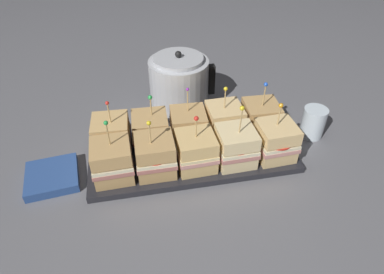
# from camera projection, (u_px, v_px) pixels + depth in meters

# --- Properties ---
(ground_plane) EXTENTS (6.00, 6.00, 0.00)m
(ground_plane) POSITION_uv_depth(u_px,v_px,m) (192.00, 157.00, 0.95)
(ground_plane) COLOR slate
(serving_platter) EXTENTS (0.55, 0.24, 0.02)m
(serving_platter) POSITION_uv_depth(u_px,v_px,m) (192.00, 154.00, 0.94)
(serving_platter) COLOR #232328
(serving_platter) RESTS_ON ground_plane
(sandwich_front_far_left) EXTENTS (0.10, 0.10, 0.17)m
(sandwich_front_far_left) POSITION_uv_depth(u_px,v_px,m) (112.00, 161.00, 0.84)
(sandwich_front_far_left) COLOR tan
(sandwich_front_far_left) RESTS_ON serving_platter
(sandwich_front_left) EXTENTS (0.10, 0.10, 0.16)m
(sandwich_front_left) POSITION_uv_depth(u_px,v_px,m) (155.00, 156.00, 0.85)
(sandwich_front_left) COLOR tan
(sandwich_front_left) RESTS_ON serving_platter
(sandwich_front_center) EXTENTS (0.10, 0.10, 0.16)m
(sandwich_front_center) POSITION_uv_depth(u_px,v_px,m) (196.00, 151.00, 0.87)
(sandwich_front_center) COLOR tan
(sandwich_front_center) RESTS_ON serving_platter
(sandwich_front_right) EXTENTS (0.10, 0.10, 0.18)m
(sandwich_front_right) POSITION_uv_depth(u_px,v_px,m) (236.00, 146.00, 0.88)
(sandwich_front_right) COLOR beige
(sandwich_front_right) RESTS_ON serving_platter
(sandwich_front_far_right) EXTENTS (0.10, 0.10, 0.16)m
(sandwich_front_far_right) POSITION_uv_depth(u_px,v_px,m) (276.00, 141.00, 0.90)
(sandwich_front_far_right) COLOR #DBB77A
(sandwich_front_far_right) RESTS_ON serving_platter
(sandwich_back_far_left) EXTENTS (0.10, 0.10, 0.16)m
(sandwich_back_far_left) POSITION_uv_depth(u_px,v_px,m) (112.00, 135.00, 0.91)
(sandwich_back_far_left) COLOR tan
(sandwich_back_far_left) RESTS_ON serving_platter
(sandwich_back_left) EXTENTS (0.10, 0.10, 0.16)m
(sandwich_back_left) POSITION_uv_depth(u_px,v_px,m) (150.00, 131.00, 0.93)
(sandwich_back_left) COLOR tan
(sandwich_back_left) RESTS_ON serving_platter
(sandwich_back_center) EXTENTS (0.10, 0.10, 0.17)m
(sandwich_back_center) POSITION_uv_depth(u_px,v_px,m) (189.00, 127.00, 0.95)
(sandwich_back_center) COLOR tan
(sandwich_back_center) RESTS_ON serving_platter
(sandwich_back_right) EXTENTS (0.10, 0.10, 0.16)m
(sandwich_back_right) POSITION_uv_depth(u_px,v_px,m) (224.00, 122.00, 0.96)
(sandwich_back_right) COLOR #DBB77A
(sandwich_back_right) RESTS_ON serving_platter
(sandwich_back_far_right) EXTENTS (0.10, 0.10, 0.17)m
(sandwich_back_far_right) POSITION_uv_depth(u_px,v_px,m) (260.00, 118.00, 0.98)
(sandwich_back_far_right) COLOR tan
(sandwich_back_far_right) RESTS_ON serving_platter
(kettle_steel) EXTENTS (0.21, 0.19, 0.20)m
(kettle_steel) POSITION_uv_depth(u_px,v_px,m) (179.00, 84.00, 1.09)
(kettle_steel) COLOR #B7BABF
(kettle_steel) RESTS_ON ground_plane
(drinking_glass) EXTENTS (0.07, 0.07, 0.09)m
(drinking_glass) POSITION_uv_depth(u_px,v_px,m) (313.00, 122.00, 1.00)
(drinking_glass) COLOR silver
(drinking_glass) RESTS_ON ground_plane
(napkin_stack) EXTENTS (0.14, 0.14, 0.02)m
(napkin_stack) POSITION_uv_depth(u_px,v_px,m) (52.00, 177.00, 0.87)
(napkin_stack) COLOR navy
(napkin_stack) RESTS_ON ground_plane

